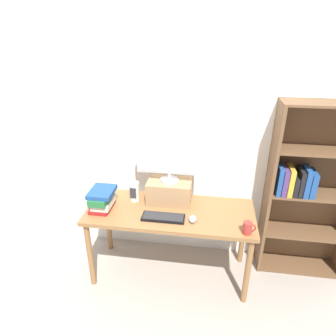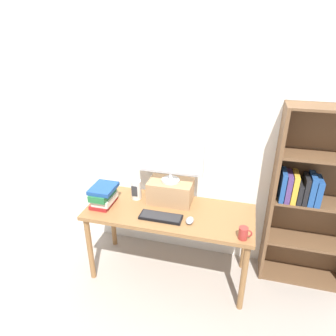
{
  "view_description": "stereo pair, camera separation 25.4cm",
  "coord_description": "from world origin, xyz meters",
  "px_view_note": "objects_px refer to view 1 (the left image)",
  "views": [
    {
      "loc": [
        0.31,
        -2.21,
        2.19
      ],
      "look_at": [
        -0.03,
        0.06,
        1.1
      ],
      "focal_mm": 32.0,
      "sensor_mm": 36.0,
      "label": 1
    },
    {
      "loc": [
        0.56,
        -2.16,
        2.19
      ],
      "look_at": [
        -0.03,
        0.06,
        1.1
      ],
      "focal_mm": 32.0,
      "sensor_mm": 36.0,
      "label": 2
    }
  ],
  "objects_px": {
    "computer_monitor": "(170,158)",
    "book_stack": "(102,199)",
    "desk": "(170,218)",
    "keyboard": "(163,217)",
    "bookshelf_unit": "(309,191)",
    "desk_speaker": "(134,191)",
    "coffee_mug": "(248,228)",
    "riser_box": "(169,191)",
    "computer_mouse": "(193,219)"
  },
  "relations": [
    {
      "from": "computer_monitor",
      "to": "book_stack",
      "type": "distance_m",
      "value": 0.7
    },
    {
      "from": "desk",
      "to": "keyboard",
      "type": "bearing_deg",
      "value": -107.02
    },
    {
      "from": "bookshelf_unit",
      "to": "desk_speaker",
      "type": "height_order",
      "value": "bookshelf_unit"
    },
    {
      "from": "desk",
      "to": "coffee_mug",
      "type": "xyz_separation_m",
      "value": [
        0.64,
        -0.23,
        0.13
      ]
    },
    {
      "from": "desk",
      "to": "riser_box",
      "type": "bearing_deg",
      "value": 100.59
    },
    {
      "from": "book_stack",
      "to": "computer_mouse",
      "type": "bearing_deg",
      "value": -5.15
    },
    {
      "from": "computer_mouse",
      "to": "coffee_mug",
      "type": "xyz_separation_m",
      "value": [
        0.44,
        -0.1,
        0.03
      ]
    },
    {
      "from": "riser_box",
      "to": "computer_monitor",
      "type": "distance_m",
      "value": 0.33
    },
    {
      "from": "book_stack",
      "to": "riser_box",
      "type": "bearing_deg",
      "value": 19.95
    },
    {
      "from": "bookshelf_unit",
      "to": "computer_mouse",
      "type": "bearing_deg",
      "value": -157.67
    },
    {
      "from": "desk",
      "to": "desk_speaker",
      "type": "relative_size",
      "value": 8.07
    },
    {
      "from": "keyboard",
      "to": "desk",
      "type": "bearing_deg",
      "value": 72.98
    },
    {
      "from": "book_stack",
      "to": "coffee_mug",
      "type": "relative_size",
      "value": 2.61
    },
    {
      "from": "desk",
      "to": "desk_speaker",
      "type": "distance_m",
      "value": 0.41
    },
    {
      "from": "desk",
      "to": "coffee_mug",
      "type": "height_order",
      "value": "coffee_mug"
    },
    {
      "from": "bookshelf_unit",
      "to": "coffee_mug",
      "type": "relative_size",
      "value": 15.9
    },
    {
      "from": "desk",
      "to": "desk_speaker",
      "type": "xyz_separation_m",
      "value": [
        -0.35,
        0.12,
        0.17
      ]
    },
    {
      "from": "bookshelf_unit",
      "to": "book_stack",
      "type": "height_order",
      "value": "bookshelf_unit"
    },
    {
      "from": "computer_monitor",
      "to": "keyboard",
      "type": "xyz_separation_m",
      "value": [
        -0.01,
        -0.28,
        -0.42
      ]
    },
    {
      "from": "computer_monitor",
      "to": "coffee_mug",
      "type": "distance_m",
      "value": 0.86
    },
    {
      "from": "riser_box",
      "to": "book_stack",
      "type": "distance_m",
      "value": 0.61
    },
    {
      "from": "keyboard",
      "to": "desk_speaker",
      "type": "xyz_separation_m",
      "value": [
        -0.31,
        0.26,
        0.08
      ]
    },
    {
      "from": "book_stack",
      "to": "computer_monitor",
      "type": "bearing_deg",
      "value": 19.81
    },
    {
      "from": "bookshelf_unit",
      "to": "computer_monitor",
      "type": "relative_size",
      "value": 2.85
    },
    {
      "from": "bookshelf_unit",
      "to": "riser_box",
      "type": "distance_m",
      "value": 1.25
    },
    {
      "from": "keyboard",
      "to": "coffee_mug",
      "type": "xyz_separation_m",
      "value": [
        0.68,
        -0.1,
        0.04
      ]
    },
    {
      "from": "bookshelf_unit",
      "to": "computer_mouse",
      "type": "height_order",
      "value": "bookshelf_unit"
    },
    {
      "from": "computer_monitor",
      "to": "book_stack",
      "type": "xyz_separation_m",
      "value": [
        -0.57,
        -0.21,
        -0.34
      ]
    },
    {
      "from": "computer_mouse",
      "to": "desk_speaker",
      "type": "height_order",
      "value": "desk_speaker"
    },
    {
      "from": "computer_mouse",
      "to": "book_stack",
      "type": "bearing_deg",
      "value": 174.85
    },
    {
      "from": "bookshelf_unit",
      "to": "keyboard",
      "type": "xyz_separation_m",
      "value": [
        -1.26,
        -0.42,
        -0.13
      ]
    },
    {
      "from": "riser_box",
      "to": "desk_speaker",
      "type": "distance_m",
      "value": 0.33
    },
    {
      "from": "desk_speaker",
      "to": "keyboard",
      "type": "bearing_deg",
      "value": -39.33
    },
    {
      "from": "desk",
      "to": "riser_box",
      "type": "relative_size",
      "value": 3.71
    },
    {
      "from": "computer_monitor",
      "to": "desk_speaker",
      "type": "bearing_deg",
      "value": -175.04
    },
    {
      "from": "coffee_mug",
      "to": "riser_box",
      "type": "bearing_deg",
      "value": 150.28
    },
    {
      "from": "riser_box",
      "to": "keyboard",
      "type": "distance_m",
      "value": 0.3
    },
    {
      "from": "computer_mouse",
      "to": "coffee_mug",
      "type": "relative_size",
      "value": 1.0
    },
    {
      "from": "computer_monitor",
      "to": "computer_mouse",
      "type": "relative_size",
      "value": 5.59
    },
    {
      "from": "riser_box",
      "to": "computer_monitor",
      "type": "height_order",
      "value": "computer_monitor"
    },
    {
      "from": "desk",
      "to": "book_stack",
      "type": "height_order",
      "value": "book_stack"
    },
    {
      "from": "riser_box",
      "to": "coffee_mug",
      "type": "xyz_separation_m",
      "value": [
        0.67,
        -0.38,
        -0.05
      ]
    },
    {
      "from": "desk",
      "to": "bookshelf_unit",
      "type": "distance_m",
      "value": 1.27
    },
    {
      "from": "computer_monitor",
      "to": "desk_speaker",
      "type": "distance_m",
      "value": 0.47
    },
    {
      "from": "bookshelf_unit",
      "to": "coffee_mug",
      "type": "xyz_separation_m",
      "value": [
        -0.57,
        -0.52,
        -0.09
      ]
    },
    {
      "from": "book_stack",
      "to": "bookshelf_unit",
      "type": "bearing_deg",
      "value": 10.63
    },
    {
      "from": "bookshelf_unit",
      "to": "keyboard",
      "type": "height_order",
      "value": "bookshelf_unit"
    },
    {
      "from": "keyboard",
      "to": "riser_box",
      "type": "bearing_deg",
      "value": 87.67
    },
    {
      "from": "bookshelf_unit",
      "to": "keyboard",
      "type": "relative_size",
      "value": 4.56
    },
    {
      "from": "keyboard",
      "to": "bookshelf_unit",
      "type": "bearing_deg",
      "value": 18.49
    }
  ]
}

